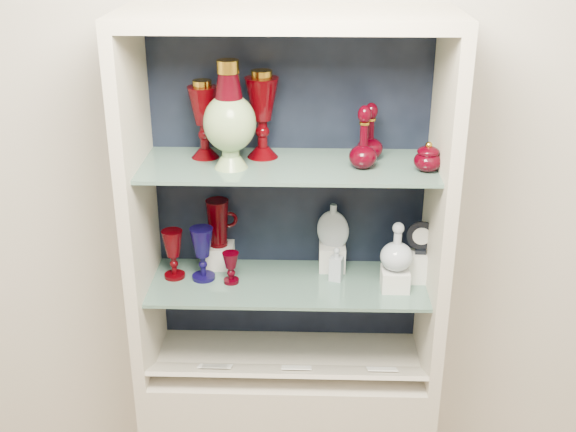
{
  "coord_description": "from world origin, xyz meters",
  "views": [
    {
      "loc": [
        0.06,
        -0.59,
        2.22
      ],
      "look_at": [
        0.0,
        1.53,
        1.3
      ],
      "focal_mm": 45.0,
      "sensor_mm": 36.0,
      "label": 1
    }
  ],
  "objects_px": {
    "clear_square_bottle": "(336,264)",
    "clear_round_decanter": "(397,248)",
    "cameo_medallion": "(421,237)",
    "cobalt_goblet": "(202,254)",
    "enamel_urn": "(229,115)",
    "ruby_pitcher": "(218,223)",
    "ruby_decanter_a": "(364,134)",
    "flat_flask": "(333,224)",
    "ruby_goblet_tall": "(173,254)",
    "pedestal_lamp_left": "(204,119)",
    "ruby_decanter_b": "(371,130)",
    "ruby_goblet_small": "(231,268)",
    "lidded_bowl": "(428,156)",
    "pedestal_lamp_right": "(262,115)"
  },
  "relations": [
    {
      "from": "cobalt_goblet",
      "to": "ruby_pitcher",
      "type": "distance_m",
      "value": 0.13
    },
    {
      "from": "cameo_medallion",
      "to": "ruby_goblet_small",
      "type": "bearing_deg",
      "value": -173.23
    },
    {
      "from": "enamel_urn",
      "to": "ruby_pitcher",
      "type": "height_order",
      "value": "enamel_urn"
    },
    {
      "from": "ruby_decanter_a",
      "to": "clear_square_bottle",
      "type": "relative_size",
      "value": 1.86
    },
    {
      "from": "enamel_urn",
      "to": "ruby_decanter_b",
      "type": "height_order",
      "value": "enamel_urn"
    },
    {
      "from": "pedestal_lamp_left",
      "to": "cameo_medallion",
      "type": "distance_m",
      "value": 0.81
    },
    {
      "from": "ruby_decanter_a",
      "to": "cameo_medallion",
      "type": "height_order",
      "value": "ruby_decanter_a"
    },
    {
      "from": "clear_square_bottle",
      "to": "clear_round_decanter",
      "type": "distance_m",
      "value": 0.22
    },
    {
      "from": "ruby_goblet_tall",
      "to": "ruby_goblet_small",
      "type": "relative_size",
      "value": 1.57
    },
    {
      "from": "ruby_decanter_a",
      "to": "cameo_medallion",
      "type": "distance_m",
      "value": 0.43
    },
    {
      "from": "pedestal_lamp_right",
      "to": "clear_round_decanter",
      "type": "height_order",
      "value": "pedestal_lamp_right"
    },
    {
      "from": "lidded_bowl",
      "to": "clear_square_bottle",
      "type": "xyz_separation_m",
      "value": [
        -0.26,
        0.08,
        -0.41
      ]
    },
    {
      "from": "ruby_decanter_b",
      "to": "clear_round_decanter",
      "type": "bearing_deg",
      "value": -42.88
    },
    {
      "from": "ruby_decanter_b",
      "to": "cobalt_goblet",
      "type": "height_order",
      "value": "ruby_decanter_b"
    },
    {
      "from": "pedestal_lamp_right",
      "to": "ruby_goblet_small",
      "type": "xyz_separation_m",
      "value": [
        -0.11,
        -0.08,
        -0.5
      ]
    },
    {
      "from": "clear_square_bottle",
      "to": "flat_flask",
      "type": "relative_size",
      "value": 0.77
    },
    {
      "from": "enamel_urn",
      "to": "flat_flask",
      "type": "height_order",
      "value": "enamel_urn"
    },
    {
      "from": "lidded_bowl",
      "to": "cobalt_goblet",
      "type": "relative_size",
      "value": 0.51
    },
    {
      "from": "pedestal_lamp_left",
      "to": "flat_flask",
      "type": "distance_m",
      "value": 0.56
    },
    {
      "from": "ruby_decanter_b",
      "to": "lidded_bowl",
      "type": "relative_size",
      "value": 2.04
    },
    {
      "from": "pedestal_lamp_left",
      "to": "ruby_pitcher",
      "type": "relative_size",
      "value": 1.5
    },
    {
      "from": "enamel_urn",
      "to": "cameo_medallion",
      "type": "relative_size",
      "value": 2.8
    },
    {
      "from": "pedestal_lamp_right",
      "to": "enamel_urn",
      "type": "distance_m",
      "value": 0.14
    },
    {
      "from": "cobalt_goblet",
      "to": "clear_round_decanter",
      "type": "distance_m",
      "value": 0.65
    },
    {
      "from": "cameo_medallion",
      "to": "pedestal_lamp_left",
      "type": "bearing_deg",
      "value": -179.1
    },
    {
      "from": "clear_round_decanter",
      "to": "ruby_goblet_tall",
      "type": "bearing_deg",
      "value": 175.55
    },
    {
      "from": "ruby_pitcher",
      "to": "clear_round_decanter",
      "type": "relative_size",
      "value": 1.05
    },
    {
      "from": "ruby_decanter_a",
      "to": "ruby_pitcher",
      "type": "xyz_separation_m",
      "value": [
        -0.48,
        0.15,
        -0.37
      ]
    },
    {
      "from": "enamel_urn",
      "to": "ruby_pitcher",
      "type": "bearing_deg",
      "value": 114.71
    },
    {
      "from": "lidded_bowl",
      "to": "clear_round_decanter",
      "type": "bearing_deg",
      "value": 165.77
    },
    {
      "from": "clear_round_decanter",
      "to": "ruby_goblet_small",
      "type": "bearing_deg",
      "value": 177.32
    },
    {
      "from": "ruby_goblet_tall",
      "to": "cameo_medallion",
      "type": "height_order",
      "value": "cameo_medallion"
    },
    {
      "from": "cobalt_goblet",
      "to": "clear_square_bottle",
      "type": "bearing_deg",
      "value": 0.85
    },
    {
      "from": "ruby_decanter_a",
      "to": "pedestal_lamp_right",
      "type": "bearing_deg",
      "value": 162.33
    },
    {
      "from": "ruby_pitcher",
      "to": "cameo_medallion",
      "type": "xyz_separation_m",
      "value": [
        0.69,
        -0.08,
        -0.0
      ]
    },
    {
      "from": "ruby_decanter_a",
      "to": "ruby_goblet_tall",
      "type": "xyz_separation_m",
      "value": [
        -0.62,
        0.06,
        -0.44
      ]
    },
    {
      "from": "ruby_decanter_a",
      "to": "cameo_medallion",
      "type": "relative_size",
      "value": 1.87
    },
    {
      "from": "cobalt_goblet",
      "to": "lidded_bowl",
      "type": "bearing_deg",
      "value": -5.49
    },
    {
      "from": "cobalt_goblet",
      "to": "pedestal_lamp_left",
      "type": "bearing_deg",
      "value": 65.92
    },
    {
      "from": "ruby_goblet_small",
      "to": "enamel_urn",
      "type": "bearing_deg",
      "value": -61.45
    },
    {
      "from": "cameo_medallion",
      "to": "cobalt_goblet",
      "type": "bearing_deg",
      "value": -175.64
    },
    {
      "from": "clear_square_bottle",
      "to": "ruby_goblet_small",
      "type": "bearing_deg",
      "value": -174.9
    },
    {
      "from": "ruby_goblet_tall",
      "to": "clear_square_bottle",
      "type": "height_order",
      "value": "ruby_goblet_tall"
    },
    {
      "from": "clear_round_decanter",
      "to": "ruby_pitcher",
      "type": "bearing_deg",
      "value": 166.08
    },
    {
      "from": "cameo_medallion",
      "to": "ruby_decanter_b",
      "type": "bearing_deg",
      "value": 175.62
    },
    {
      "from": "ruby_goblet_tall",
      "to": "ruby_pitcher",
      "type": "distance_m",
      "value": 0.19
    },
    {
      "from": "lidded_bowl",
      "to": "pedestal_lamp_left",
      "type": "bearing_deg",
      "value": 170.85
    },
    {
      "from": "clear_round_decanter",
      "to": "cameo_medallion",
      "type": "distance_m",
      "value": 0.11
    },
    {
      "from": "pedestal_lamp_left",
      "to": "enamel_urn",
      "type": "bearing_deg",
      "value": -45.95
    },
    {
      "from": "cobalt_goblet",
      "to": "ruby_goblet_tall",
      "type": "distance_m",
      "value": 0.1
    }
  ]
}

